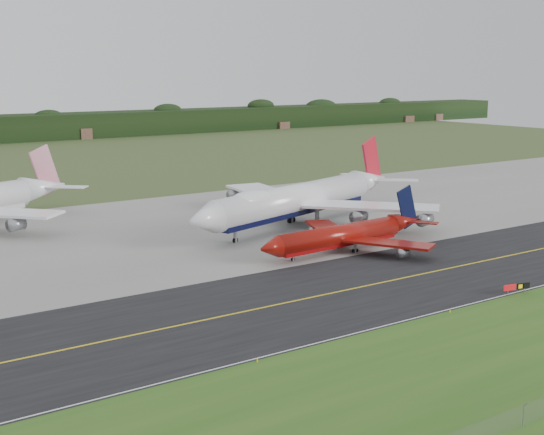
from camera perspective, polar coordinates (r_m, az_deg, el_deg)
The scene contains 11 objects.
ground at distance 121.30m, azimuth 5.37°, elevation -4.82°, with size 600.00×600.00×0.00m, color #3A4B23.
grass_verge at distance 98.45m, azimuth 18.71°, elevation -9.19°, with size 400.00×30.00×0.01m, color #295819.
taxiway at distance 118.38m, azimuth 6.62°, elevation -5.24°, with size 400.00×32.00×0.02m, color black.
apron at distance 162.53m, azimuth -6.22°, elevation -0.74°, with size 400.00×78.00×0.01m, color gray.
taxiway_centreline at distance 118.38m, azimuth 6.62°, elevation -5.23°, with size 400.00×0.40×0.00m, color gold.
taxiway_edge_line at distance 107.76m, azimuth 12.08°, elevation -7.06°, with size 400.00×0.25×0.00m, color silver.
jet_ba_747 at distance 162.35m, azimuth 2.14°, elevation 1.42°, with size 67.43×54.54×17.31m.
jet_red_737 at distance 141.18m, azimuth 5.66°, elevation -1.30°, with size 39.89×32.47×10.77m.
taxiway_sign at distance 119.65m, azimuth 17.94°, elevation -4.99°, with size 4.66×1.23×1.58m.
edge_marker_left at distance 88.62m, azimuth -1.12°, elevation -10.70°, with size 0.16×0.16×0.50m, color yellow.
edge_marker_center at distance 108.57m, azimuth 13.26°, elevation -6.85°, with size 0.16×0.16×0.50m, color yellow.
Camera 1 is at (-75.19, -89.23, 33.13)m, focal length 50.00 mm.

